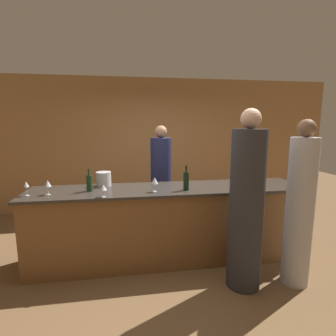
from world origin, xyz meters
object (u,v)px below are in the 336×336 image
Objects in this scene: wine_bottle_0 at (304,180)px; wine_bottle_2 at (89,183)px; ice_bucket at (104,179)px; guest_0 at (300,209)px; wine_bottle_1 at (186,181)px; guest_1 at (246,207)px; bartender at (161,186)px.

wine_bottle_2 is at bearing 173.50° from wine_bottle_0.
wine_bottle_0 is 1.53× the size of ice_bucket.
guest_0 is 6.55× the size of wine_bottle_2.
guest_0 is at bearing -24.99° from ice_bucket.
wine_bottle_2 is (-2.38, 0.78, 0.22)m from guest_0.
wine_bottle_1 is at bearing 151.43° from guest_0.
guest_0 is 2.46m from ice_bucket.
ice_bucket is at bearing 148.29° from guest_1.
ice_bucket is at bearing 155.01° from guest_0.
guest_1 is 1.09m from wine_bottle_0.
guest_0 is 0.94× the size of guest_1.
wine_bottle_2 is at bearing 38.69° from bartender.
wine_bottle_0 is 0.97× the size of wine_bottle_1.
bartender reaches higher than ice_bucket.
ice_bucket is at bearing 59.66° from wine_bottle_2.
bartender is 2.09m from guest_0.
guest_0 is 9.41× the size of ice_bucket.
wine_bottle_2 reaches higher than ice_bucket.
guest_1 reaches higher than wine_bottle_0.
bartender is at bearing 146.75° from wine_bottle_0.
guest_1 is at bearing -47.22° from wine_bottle_1.
guest_1 is 0.83m from wine_bottle_1.
guest_1 is 6.28× the size of wine_bottle_1.
guest_1 is at bearing -31.71° from ice_bucket.
ice_bucket is (-1.06, 0.40, -0.03)m from wine_bottle_1.
wine_bottle_1 is at bearing 101.36° from bartender.
guest_1 is 1.91m from wine_bottle_2.
wine_bottle_1 is at bearing 173.59° from wine_bottle_0.
wine_bottle_0 is (0.99, 0.42, 0.19)m from guest_1.
guest_1 reaches higher than ice_bucket.
guest_0 is at bearing -28.57° from wine_bottle_1.
bartender is 2.08m from wine_bottle_0.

